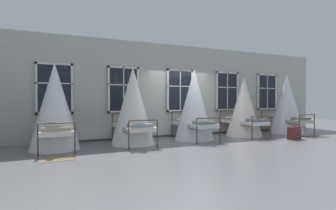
# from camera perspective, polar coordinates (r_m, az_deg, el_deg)

# --- Properties ---
(ground) EXTENTS (26.42, 26.42, 0.00)m
(ground) POSITION_cam_1_polar(r_m,az_deg,el_deg) (9.24, 6.10, -7.52)
(ground) COLOR slate
(back_wall_with_windows) EXTENTS (14.21, 0.10, 3.50)m
(back_wall_with_windows) POSITION_cam_1_polar(r_m,az_deg,el_deg) (10.31, 2.35, 3.14)
(back_wall_with_windows) COLOR #B2B7AD
(back_wall_with_windows) RESTS_ON ground
(window_bank) EXTENTS (10.04, 0.10, 2.50)m
(window_bank) POSITION_cam_1_polar(r_m,az_deg,el_deg) (10.21, 2.65, -1.39)
(window_bank) COLOR black
(window_bank) RESTS_ON ground
(cot_first) EXTENTS (1.37, 1.96, 2.44)m
(cot_first) POSITION_cam_1_polar(r_m,az_deg,el_deg) (8.02, -23.27, -0.44)
(cot_first) COLOR #4C3323
(cot_first) RESTS_ON ground
(cot_second) EXTENTS (1.37, 1.95, 2.42)m
(cot_second) POSITION_cam_1_polar(r_m,az_deg,el_deg) (8.33, -7.60, -0.36)
(cot_second) COLOR #4C3323
(cot_second) RESTS_ON ground
(cot_third) EXTENTS (1.37, 1.96, 2.46)m
(cot_third) POSITION_cam_1_polar(r_m,az_deg,el_deg) (9.23, 5.67, -0.09)
(cot_third) COLOR #4C3323
(cot_third) RESTS_ON ground
(cot_fourth) EXTENTS (1.37, 1.96, 2.25)m
(cot_fourth) POSITION_cam_1_polar(r_m,az_deg,el_deg) (10.57, 16.08, -0.53)
(cot_fourth) COLOR #4C3323
(cot_fourth) RESTS_ON ground
(cot_fifth) EXTENTS (1.37, 1.95, 2.43)m
(cot_fifth) POSITION_cam_1_polar(r_m,az_deg,el_deg) (12.06, 24.26, 0.03)
(cot_fifth) COLOR #4C3323
(cot_fifth) RESTS_ON ground
(rug_first) EXTENTS (0.82, 0.58, 0.01)m
(rug_first) POSITION_cam_1_polar(r_m,az_deg,el_deg) (6.81, -22.80, -10.69)
(rug_first) COLOR #8E7A5B
(rug_first) RESTS_ON ground
(rug_fifth) EXTENTS (0.81, 0.58, 0.01)m
(rug_fifth) POSITION_cam_1_polar(r_m,az_deg,el_deg) (11.37, 29.30, -6.01)
(rug_fifth) COLOR brown
(rug_fifth) RESTS_ON ground
(suitcase_dark) EXTENTS (0.58, 0.29, 0.47)m
(suitcase_dark) POSITION_cam_1_polar(r_m,az_deg,el_deg) (10.33, 25.62, -5.47)
(suitcase_dark) COLOR #5B231E
(suitcase_dark) RESTS_ON ground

